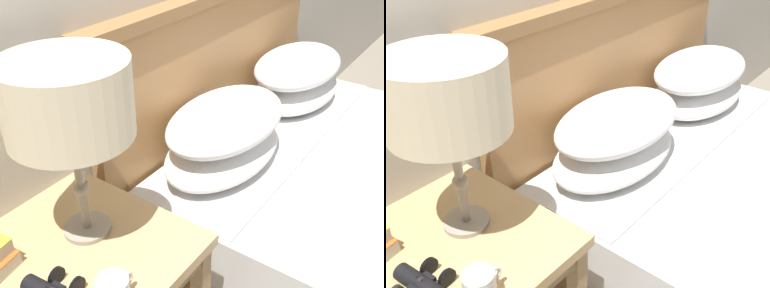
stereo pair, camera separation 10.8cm
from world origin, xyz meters
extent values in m
cube|color=tan|center=(-0.70, 0.80, 0.63)|extent=(0.58, 0.58, 0.04)
cube|color=#917650|center=(-0.70, 0.80, 0.59)|extent=(0.55, 0.55, 0.05)
cube|color=#A4865B|center=(-0.45, 1.05, 0.31)|extent=(0.04, 0.04, 0.61)
cube|color=silver|center=(0.42, 0.67, 0.51)|extent=(1.44, 0.28, 0.01)
cube|color=#AD7A47|center=(0.42, 1.02, 0.53)|extent=(1.57, 0.06, 1.06)
ellipsoid|color=white|center=(0.07, 0.78, 0.58)|extent=(0.60, 0.36, 0.15)
ellipsoid|color=white|center=(0.76, 0.78, 0.58)|extent=(0.60, 0.36, 0.15)
ellipsoid|color=white|center=(0.08, 0.78, 0.71)|extent=(0.60, 0.36, 0.15)
ellipsoid|color=white|center=(0.75, 0.78, 0.71)|extent=(0.60, 0.36, 0.15)
cylinder|color=gray|center=(-0.61, 0.82, 0.66)|extent=(0.13, 0.13, 0.01)
cylinder|color=gray|center=(-0.61, 0.82, 0.81)|extent=(0.02, 0.02, 0.29)
sphere|color=gray|center=(-0.61, 0.82, 0.80)|extent=(0.04, 0.04, 0.04)
cylinder|color=beige|center=(-0.61, 0.82, 1.05)|extent=(0.31, 0.31, 0.19)
cylinder|color=black|center=(-0.78, 0.67, 0.67)|extent=(0.05, 0.01, 0.05)
cylinder|color=black|center=(-0.78, 0.74, 0.67)|extent=(0.05, 0.01, 0.05)
torus|color=silver|center=(-0.71, 0.57, 0.70)|extent=(0.05, 0.01, 0.05)
camera|label=1|loc=(-1.22, 0.04, 1.50)|focal=42.00mm
camera|label=2|loc=(-1.15, -0.05, 1.50)|focal=42.00mm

